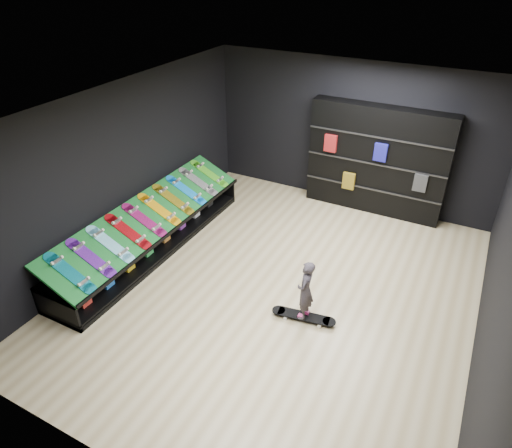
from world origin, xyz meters
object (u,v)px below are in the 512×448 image
at_px(child, 305,300).
at_px(back_shelving, 377,161).
at_px(display_rack, 152,237).
at_px(floor_skateboard, 303,318).

bearing_deg(child, back_shelving, 175.07).
xyz_separation_m(display_rack, child, (3.21, -0.48, 0.13)).
height_order(display_rack, child, child).
relative_size(display_rack, floor_skateboard, 4.59).
relative_size(back_shelving, floor_skateboard, 2.84).
distance_m(display_rack, back_shelving, 4.67).
bearing_deg(child, display_rack, -104.01).
xyz_separation_m(floor_skateboard, child, (0.00, 0.00, 0.34)).
bearing_deg(back_shelving, floor_skateboard, -89.42).
distance_m(floor_skateboard, child, 0.34).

